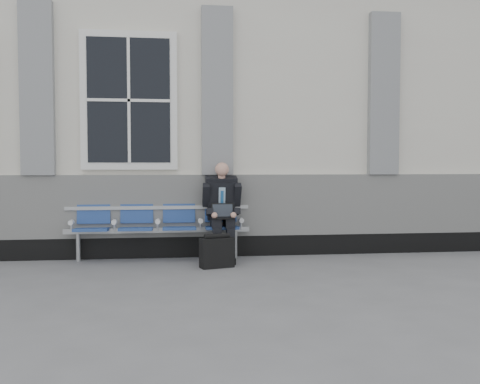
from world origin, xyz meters
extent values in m
plane|color=slate|center=(0.00, 0.00, 0.00)|extent=(70.00, 70.00, 0.00)
cube|color=silver|center=(0.00, 3.50, 2.10)|extent=(14.00, 4.00, 4.20)
cube|color=black|center=(0.00, 1.47, 0.15)|extent=(14.00, 0.10, 0.30)
cube|color=silver|center=(0.00, 1.46, 0.75)|extent=(14.00, 0.08, 0.90)
cube|color=gray|center=(-0.90, 1.44, 2.40)|extent=(0.45, 0.14, 2.40)
cube|color=gray|center=(1.60, 1.44, 2.40)|extent=(0.45, 0.14, 2.40)
cube|color=gray|center=(4.10, 1.44, 2.40)|extent=(0.45, 0.14, 2.40)
cube|color=white|center=(0.35, 1.46, 2.25)|extent=(1.35, 0.10, 1.95)
cube|color=black|center=(0.35, 1.41, 2.25)|extent=(1.15, 0.02, 1.75)
cube|color=#9EA0A3|center=(0.74, 1.30, 0.42)|extent=(2.60, 0.07, 0.07)
cube|color=#9EA0A3|center=(0.74, 1.42, 0.73)|extent=(2.60, 0.05, 0.05)
cylinder|color=#9EA0A3|center=(-0.36, 1.30, 0.20)|extent=(0.06, 0.06, 0.39)
cylinder|color=#9EA0A3|center=(1.84, 1.30, 0.20)|extent=(0.06, 0.06, 0.39)
cube|color=navy|center=(-0.16, 1.22, 0.45)|extent=(0.46, 0.42, 0.07)
cube|color=navy|center=(-0.16, 1.43, 0.71)|extent=(0.46, 0.10, 0.40)
cube|color=navy|center=(0.44, 1.22, 0.45)|extent=(0.46, 0.42, 0.07)
cube|color=navy|center=(0.44, 1.43, 0.71)|extent=(0.46, 0.10, 0.40)
cube|color=navy|center=(1.04, 1.22, 0.45)|extent=(0.46, 0.42, 0.07)
cube|color=navy|center=(1.04, 1.43, 0.71)|extent=(0.46, 0.10, 0.40)
cube|color=navy|center=(1.64, 1.22, 0.45)|extent=(0.46, 0.42, 0.07)
cube|color=navy|center=(1.64, 1.43, 0.71)|extent=(0.46, 0.10, 0.40)
cylinder|color=white|center=(-0.44, 1.25, 0.55)|extent=(0.07, 0.12, 0.07)
cylinder|color=white|center=(0.14, 1.25, 0.55)|extent=(0.07, 0.12, 0.07)
cylinder|color=white|center=(0.74, 1.25, 0.55)|extent=(0.07, 0.12, 0.07)
cylinder|color=white|center=(1.34, 1.25, 0.55)|extent=(0.07, 0.12, 0.07)
cylinder|color=white|center=(1.92, 1.25, 0.55)|extent=(0.07, 0.12, 0.07)
cube|color=black|center=(1.55, 0.87, 0.04)|extent=(0.10, 0.24, 0.08)
cube|color=black|center=(1.74, 0.87, 0.04)|extent=(0.10, 0.24, 0.08)
cube|color=black|center=(1.55, 0.93, 0.25)|extent=(0.11, 0.12, 0.47)
cube|color=black|center=(1.74, 0.93, 0.25)|extent=(0.11, 0.12, 0.47)
cube|color=black|center=(1.55, 1.13, 0.54)|extent=(0.13, 0.42, 0.13)
cube|color=black|center=(1.74, 1.13, 0.54)|extent=(0.13, 0.42, 0.13)
cube|color=black|center=(1.64, 1.32, 0.84)|extent=(0.39, 0.32, 0.59)
cube|color=#A5C4DA|center=(1.64, 1.21, 0.86)|extent=(0.09, 0.09, 0.33)
cube|color=#2260A2|center=(1.64, 1.20, 0.84)|extent=(0.04, 0.07, 0.28)
cube|color=black|center=(1.64, 1.29, 1.12)|extent=(0.45, 0.22, 0.13)
cylinder|color=#DB9F89|center=(1.64, 1.24, 1.19)|extent=(0.10, 0.10, 0.09)
sphere|color=#DB9F89|center=(1.64, 1.19, 1.28)|extent=(0.20, 0.20, 0.20)
cube|color=black|center=(1.42, 1.22, 0.92)|extent=(0.10, 0.27, 0.35)
cube|color=black|center=(1.87, 1.23, 0.92)|extent=(0.10, 0.27, 0.35)
cube|color=black|center=(1.46, 1.06, 0.69)|extent=(0.09, 0.29, 0.13)
cube|color=black|center=(1.83, 1.06, 0.69)|extent=(0.09, 0.29, 0.13)
sphere|color=#DB9F89|center=(1.52, 0.93, 0.66)|extent=(0.08, 0.08, 0.08)
sphere|color=#DB9F89|center=(1.78, 0.93, 0.66)|extent=(0.08, 0.08, 0.08)
cube|color=black|center=(1.65, 1.00, 0.61)|extent=(0.31, 0.22, 0.02)
cube|color=black|center=(1.65, 1.11, 0.71)|extent=(0.31, 0.09, 0.20)
cube|color=black|center=(1.65, 1.10, 0.71)|extent=(0.28, 0.07, 0.17)
cube|color=black|center=(1.53, 0.62, 0.19)|extent=(0.47, 0.30, 0.39)
cylinder|color=black|center=(1.53, 0.62, 0.41)|extent=(0.35, 0.16, 0.07)
camera|label=1|loc=(0.98, -6.30, 1.35)|focal=40.00mm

